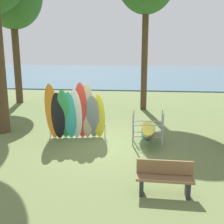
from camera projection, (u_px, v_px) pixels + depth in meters
The scene contains 5 objects.
ground_plane at pixel (105, 145), 10.44m from camera, with size 80.00×80.00×0.00m, color olive.
lake_water at pixel (134, 73), 41.30m from camera, with size 80.00×36.00×0.10m, color #477084.
leaning_board_pile at pixel (75, 114), 10.86m from camera, with size 2.38×0.96×2.33m.
board_storage_rack at pixel (148, 130), 10.51m from camera, with size 1.15×2.13×1.25m.
park_bench at pixel (165, 177), 6.82m from camera, with size 1.41×0.44×0.85m.
Camera 1 is at (1.36, -9.82, 3.53)m, focal length 44.44 mm.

